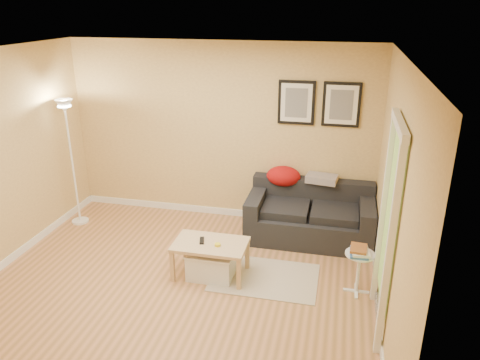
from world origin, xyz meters
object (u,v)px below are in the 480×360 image
Objects in this scene: storage_bin at (211,264)px; sofa at (310,213)px; side_table at (358,273)px; floor_lamp at (73,167)px; coffee_table at (211,259)px; book_stack at (359,251)px.

sofa is at bearing 49.50° from storage_bin.
side_table is 0.27× the size of floor_lamp.
floor_lamp reaches higher than side_table.
book_stack is (1.70, 0.01, 0.33)m from coffee_table.
coffee_table is 1.71m from side_table.
side_table reaches higher than storage_bin.
side_table is at bearing 1.84° from storage_bin.
coffee_table is 3.29× the size of book_stack.
sofa is at bearing 118.47° from side_table.
side_table is at bearing 14.73° from coffee_table.
book_stack is 4.13m from floor_lamp.
storage_bin is 2.62m from floor_lamp.
sofa is 3.08× the size of storage_bin.
sofa is 0.92× the size of floor_lamp.
coffee_table reaches higher than storage_bin.
book_stack is (0.63, -1.20, 0.17)m from sofa.
sofa reaches higher than coffee_table.
side_table is at bearing -61.53° from sofa.
sofa is 1.35m from side_table.
storage_bin is at bearing -22.55° from floor_lamp.
storage_bin is (0.02, -0.03, -0.05)m from coffee_table.
book_stack is 0.14× the size of floor_lamp.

